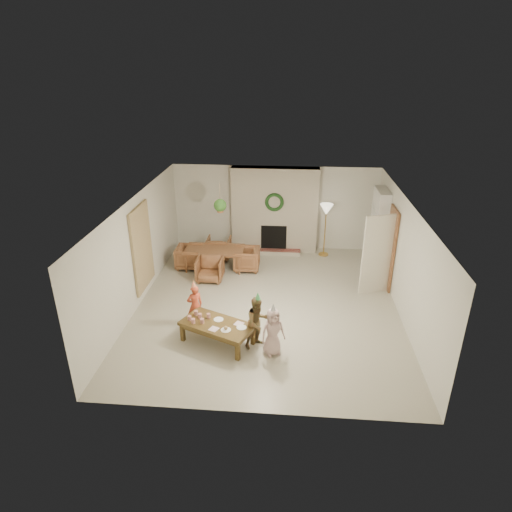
# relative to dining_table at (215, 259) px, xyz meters

# --- Properties ---
(floor) EXTENTS (7.00, 7.00, 0.00)m
(floor) POSITION_rel_dining_table_xyz_m (1.56, -1.82, -0.28)
(floor) COLOR #B7B29E
(floor) RESTS_ON ground
(ceiling) EXTENTS (7.00, 7.00, 0.00)m
(ceiling) POSITION_rel_dining_table_xyz_m (1.56, -1.82, 2.22)
(ceiling) COLOR white
(ceiling) RESTS_ON wall_back
(wall_back) EXTENTS (7.00, 0.00, 7.00)m
(wall_back) POSITION_rel_dining_table_xyz_m (1.56, 1.68, 0.97)
(wall_back) COLOR silver
(wall_back) RESTS_ON floor
(wall_front) EXTENTS (7.00, 0.00, 7.00)m
(wall_front) POSITION_rel_dining_table_xyz_m (1.56, -5.32, 0.97)
(wall_front) COLOR silver
(wall_front) RESTS_ON floor
(wall_left) EXTENTS (0.00, 7.00, 7.00)m
(wall_left) POSITION_rel_dining_table_xyz_m (-1.44, -1.82, 0.97)
(wall_left) COLOR silver
(wall_left) RESTS_ON floor
(wall_right) EXTENTS (0.00, 7.00, 7.00)m
(wall_right) POSITION_rel_dining_table_xyz_m (4.56, -1.82, 0.97)
(wall_right) COLOR silver
(wall_right) RESTS_ON floor
(fireplace_mass) EXTENTS (2.50, 0.40, 2.50)m
(fireplace_mass) POSITION_rel_dining_table_xyz_m (1.56, 1.48, 0.97)
(fireplace_mass) COLOR #4E2614
(fireplace_mass) RESTS_ON floor
(fireplace_hearth) EXTENTS (1.60, 0.30, 0.12)m
(fireplace_hearth) POSITION_rel_dining_table_xyz_m (1.56, 1.13, -0.22)
(fireplace_hearth) COLOR maroon
(fireplace_hearth) RESTS_ON floor
(fireplace_firebox) EXTENTS (0.75, 0.12, 0.75)m
(fireplace_firebox) POSITION_rel_dining_table_xyz_m (1.56, 1.30, 0.17)
(fireplace_firebox) COLOR black
(fireplace_firebox) RESTS_ON floor
(fireplace_wreath) EXTENTS (0.54, 0.10, 0.54)m
(fireplace_wreath) POSITION_rel_dining_table_xyz_m (1.56, 1.25, 1.27)
(fireplace_wreath) COLOR #153916
(fireplace_wreath) RESTS_ON fireplace_mass
(floor_lamp_base) EXTENTS (0.29, 0.29, 0.03)m
(floor_lamp_base) POSITION_rel_dining_table_xyz_m (3.04, 1.18, -0.27)
(floor_lamp_base) COLOR gold
(floor_lamp_base) RESTS_ON floor
(floor_lamp_post) EXTENTS (0.03, 0.03, 1.40)m
(floor_lamp_post) POSITION_rel_dining_table_xyz_m (3.04, 1.18, 0.44)
(floor_lamp_post) COLOR gold
(floor_lamp_post) RESTS_ON floor
(floor_lamp_shade) EXTENTS (0.37, 0.37, 0.31)m
(floor_lamp_shade) POSITION_rel_dining_table_xyz_m (3.04, 1.18, 1.12)
(floor_lamp_shade) COLOR beige
(floor_lamp_shade) RESTS_ON floor_lamp_post
(bookshelf_carcass) EXTENTS (0.30, 1.00, 2.20)m
(bookshelf_carcass) POSITION_rel_dining_table_xyz_m (4.40, 0.48, 0.82)
(bookshelf_carcass) COLOR white
(bookshelf_carcass) RESTS_ON floor
(bookshelf_shelf_a) EXTENTS (0.30, 0.92, 0.03)m
(bookshelf_shelf_a) POSITION_rel_dining_table_xyz_m (4.38, 0.48, 0.17)
(bookshelf_shelf_a) COLOR white
(bookshelf_shelf_a) RESTS_ON bookshelf_carcass
(bookshelf_shelf_b) EXTENTS (0.30, 0.92, 0.03)m
(bookshelf_shelf_b) POSITION_rel_dining_table_xyz_m (4.38, 0.48, 0.57)
(bookshelf_shelf_b) COLOR white
(bookshelf_shelf_b) RESTS_ON bookshelf_carcass
(bookshelf_shelf_c) EXTENTS (0.30, 0.92, 0.03)m
(bookshelf_shelf_c) POSITION_rel_dining_table_xyz_m (4.38, 0.48, 0.97)
(bookshelf_shelf_c) COLOR white
(bookshelf_shelf_c) RESTS_ON bookshelf_carcass
(bookshelf_shelf_d) EXTENTS (0.30, 0.92, 0.03)m
(bookshelf_shelf_d) POSITION_rel_dining_table_xyz_m (4.38, 0.48, 1.37)
(bookshelf_shelf_d) COLOR white
(bookshelf_shelf_d) RESTS_ON bookshelf_carcass
(books_row_lower) EXTENTS (0.20, 0.40, 0.24)m
(books_row_lower) POSITION_rel_dining_table_xyz_m (4.36, 0.33, 0.31)
(books_row_lower) COLOR #9D421D
(books_row_lower) RESTS_ON bookshelf_shelf_a
(books_row_mid) EXTENTS (0.20, 0.44, 0.24)m
(books_row_mid) POSITION_rel_dining_table_xyz_m (4.36, 0.53, 0.71)
(books_row_mid) COLOR #245287
(books_row_mid) RESTS_ON bookshelf_shelf_b
(books_row_upper) EXTENTS (0.20, 0.36, 0.22)m
(books_row_upper) POSITION_rel_dining_table_xyz_m (4.36, 0.38, 1.10)
(books_row_upper) COLOR #AF8B25
(books_row_upper) RESTS_ON bookshelf_shelf_c
(door_frame) EXTENTS (0.05, 0.86, 2.04)m
(door_frame) POSITION_rel_dining_table_xyz_m (4.52, -0.62, 0.74)
(door_frame) COLOR brown
(door_frame) RESTS_ON floor
(door_leaf) EXTENTS (0.77, 0.32, 2.00)m
(door_leaf) POSITION_rel_dining_table_xyz_m (4.14, -1.00, 0.72)
(door_leaf) COLOR beige
(door_leaf) RESTS_ON floor
(curtain_panel) EXTENTS (0.06, 1.20, 2.00)m
(curtain_panel) POSITION_rel_dining_table_xyz_m (-1.40, -1.62, 0.97)
(curtain_panel) COLOR tan
(curtain_panel) RESTS_ON wall_left
(dining_table) EXTENTS (1.60, 0.90, 0.56)m
(dining_table) POSITION_rel_dining_table_xyz_m (0.00, 0.00, 0.00)
(dining_table) COLOR brown
(dining_table) RESTS_ON floor
(dining_chair_near) EXTENTS (0.67, 0.69, 0.62)m
(dining_chair_near) POSITION_rel_dining_table_xyz_m (0.00, -0.71, 0.03)
(dining_chair_near) COLOR brown
(dining_chair_near) RESTS_ON floor
(dining_chair_far) EXTENTS (0.67, 0.69, 0.62)m
(dining_chair_far) POSITION_rel_dining_table_xyz_m (-0.00, 0.71, 0.03)
(dining_chair_far) COLOR brown
(dining_chair_far) RESTS_ON floor
(dining_chair_left) EXTENTS (0.69, 0.67, 0.62)m
(dining_chair_left) POSITION_rel_dining_table_xyz_m (-0.71, -0.00, 0.03)
(dining_chair_left) COLOR brown
(dining_chair_left) RESTS_ON floor
(dining_chair_right) EXTENTS (0.69, 0.67, 0.62)m
(dining_chair_right) POSITION_rel_dining_table_xyz_m (0.88, 0.00, 0.03)
(dining_chair_right) COLOR brown
(dining_chair_right) RESTS_ON floor
(hanging_plant_cord) EXTENTS (0.01, 0.01, 0.70)m
(hanging_plant_cord) POSITION_rel_dining_table_xyz_m (0.26, -0.32, 1.87)
(hanging_plant_cord) COLOR tan
(hanging_plant_cord) RESTS_ON ceiling
(hanging_plant_pot) EXTENTS (0.16, 0.16, 0.12)m
(hanging_plant_pot) POSITION_rel_dining_table_xyz_m (0.26, -0.32, 1.52)
(hanging_plant_pot) COLOR #965530
(hanging_plant_pot) RESTS_ON hanging_plant_cord
(hanging_plant_foliage) EXTENTS (0.32, 0.32, 0.32)m
(hanging_plant_foliage) POSITION_rel_dining_table_xyz_m (0.26, -0.32, 1.64)
(hanging_plant_foliage) COLOR #27541C
(hanging_plant_foliage) RESTS_ON hanging_plant_pot
(coffee_table_top) EXTENTS (1.61, 1.25, 0.07)m
(coffee_table_top) POSITION_rel_dining_table_xyz_m (0.65, -3.43, 0.13)
(coffee_table_top) COLOR brown
(coffee_table_top) RESTS_ON floor
(coffee_table_apron) EXTENTS (1.47, 1.10, 0.09)m
(coffee_table_apron) POSITION_rel_dining_table_xyz_m (0.65, -3.43, 0.05)
(coffee_table_apron) COLOR brown
(coffee_table_apron) RESTS_ON floor
(coffee_leg_fl) EXTENTS (0.10, 0.10, 0.38)m
(coffee_leg_fl) POSITION_rel_dining_table_xyz_m (-0.07, -3.43, -0.09)
(coffee_leg_fl) COLOR brown
(coffee_leg_fl) RESTS_ON floor
(coffee_leg_fr) EXTENTS (0.10, 0.10, 0.38)m
(coffee_leg_fr) POSITION_rel_dining_table_xyz_m (1.13, -3.97, -0.09)
(coffee_leg_fr) COLOR brown
(coffee_leg_fr) RESTS_ON floor
(coffee_leg_bl) EXTENTS (0.10, 0.10, 0.38)m
(coffee_leg_bl) POSITION_rel_dining_table_xyz_m (0.17, -2.89, -0.09)
(coffee_leg_bl) COLOR brown
(coffee_leg_bl) RESTS_ON floor
(coffee_leg_br) EXTENTS (0.10, 0.10, 0.38)m
(coffee_leg_br) POSITION_rel_dining_table_xyz_m (1.37, -3.43, -0.09)
(coffee_leg_br) COLOR brown
(coffee_leg_br) RESTS_ON floor
(cup_a) EXTENTS (0.10, 0.10, 0.10)m
(cup_a) POSITION_rel_dining_table_xyz_m (0.07, -3.35, 0.21)
(cup_a) COLOR silver
(cup_a) RESTS_ON coffee_table_top
(cup_b) EXTENTS (0.10, 0.10, 0.10)m
(cup_b) POSITION_rel_dining_table_xyz_m (0.17, -3.15, 0.21)
(cup_b) COLOR silver
(cup_b) RESTS_ON coffee_table_top
(cup_c) EXTENTS (0.10, 0.10, 0.10)m
(cup_c) POSITION_rel_dining_table_xyz_m (0.17, -3.46, 0.21)
(cup_c) COLOR silver
(cup_c) RESTS_ON coffee_table_top
(cup_d) EXTENTS (0.10, 0.10, 0.10)m
(cup_d) POSITION_rel_dining_table_xyz_m (0.26, -3.26, 0.21)
(cup_d) COLOR silver
(cup_d) RESTS_ON coffee_table_top
(cup_e) EXTENTS (0.10, 0.10, 0.10)m
(cup_e) POSITION_rel_dining_table_xyz_m (0.35, -3.44, 0.21)
(cup_e) COLOR silver
(cup_e) RESTS_ON coffee_table_top
(cup_f) EXTENTS (0.10, 0.10, 0.10)m
(cup_f) POSITION_rel_dining_table_xyz_m (0.44, -3.24, 0.21)
(cup_f) COLOR silver
(cup_f) RESTS_ON coffee_table_top
(plate_a) EXTENTS (0.26, 0.26, 0.01)m
(plate_a) POSITION_rel_dining_table_xyz_m (0.65, -3.29, 0.17)
(plate_a) COLOR white
(plate_a) RESTS_ON coffee_table_top
(plate_b) EXTENTS (0.26, 0.26, 0.01)m
(plate_b) POSITION_rel_dining_table_xyz_m (0.86, -3.64, 0.17)
(plate_b) COLOR white
(plate_b) RESTS_ON coffee_table_top
(plate_c) EXTENTS (0.26, 0.26, 0.01)m
(plate_c) POSITION_rel_dining_table_xyz_m (1.15, -3.53, 0.17)
(plate_c) COLOR white
(plate_c) RESTS_ON coffee_table_top
(food_scoop) EXTENTS (0.10, 0.10, 0.08)m
(food_scoop) POSITION_rel_dining_table_xyz_m (0.86, -3.64, 0.21)
(food_scoop) COLOR tan
(food_scoop) RESTS_ON plate_b
(napkin_left) EXTENTS (0.22, 0.22, 0.01)m
(napkin_left) POSITION_rel_dining_table_xyz_m (0.62, -3.63, 0.17)
(napkin_left) COLOR #E4A8BE
(napkin_left) RESTS_ON coffee_table_top
(napkin_right) EXTENTS (0.22, 0.22, 0.01)m
(napkin_right) POSITION_rel_dining_table_xyz_m (1.09, -3.41, 0.17)
(napkin_right) COLOR #E4A8BE
(napkin_right) RESTS_ON coffee_table_top
(child_red) EXTENTS (0.41, 0.37, 0.95)m
(child_red) POSITION_rel_dining_table_xyz_m (0.07, -2.82, 0.19)
(child_red) COLOR #C34629
(child_red) RESTS_ON floor
(party_hat_red) EXTENTS (0.15, 0.15, 0.18)m
(party_hat_red) POSITION_rel_dining_table_xyz_m (0.07, -2.82, 0.71)
(party_hat_red) COLOR gold
(party_hat_red) RESTS_ON child_red
(child_plaid) EXTENTS (0.67, 0.65, 1.09)m
(child_plaid) POSITION_rel_dining_table_xyz_m (1.47, -3.48, 0.26)
(child_plaid) COLOR brown
(child_plaid) RESTS_ON floor
(party_hat_plaid) EXTENTS (0.16, 0.16, 0.18)m
(party_hat_plaid) POSITION_rel_dining_table_xyz_m (1.47, -3.48, 0.85)
(party_hat_plaid) COLOR #4EB662
(party_hat_plaid) RESTS_ON child_plaid
(child_pink) EXTENTS (0.57, 0.50, 0.99)m
(child_pink) POSITION_rel_dining_table_xyz_m (1.78, -3.70, 0.21)
(child_pink) COLOR #CBA5A2
(child_pink) RESTS_ON floor
(party_hat_pink) EXTENTS (0.16, 0.16, 0.18)m
(party_hat_pink) POSITION_rel_dining_table_xyz_m (1.78, -3.70, 0.75)
(party_hat_pink) COLOR #BCBCC3
(party_hat_pink) RESTS_ON child_pink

